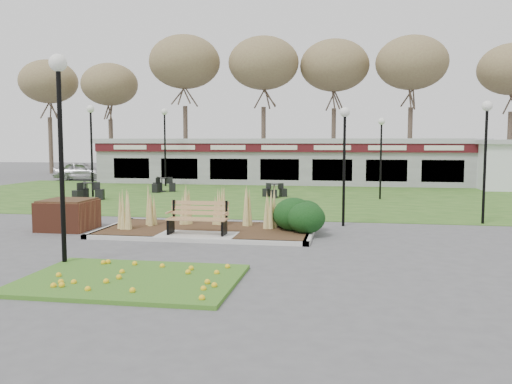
% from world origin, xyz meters
% --- Properties ---
extents(ground, '(100.00, 100.00, 0.00)m').
position_xyz_m(ground, '(0.00, 0.00, 0.00)').
color(ground, '#515154').
rests_on(ground, ground).
extents(lawn, '(34.00, 16.00, 0.02)m').
position_xyz_m(lawn, '(0.00, 12.00, 0.01)').
color(lawn, '#2B551B').
rests_on(lawn, ground).
extents(flower_bed, '(4.20, 3.00, 0.16)m').
position_xyz_m(flower_bed, '(0.00, -4.60, 0.07)').
color(flower_bed, '#266B1E').
rests_on(flower_bed, ground).
extents(planting_bed, '(6.75, 3.40, 1.27)m').
position_xyz_m(planting_bed, '(1.27, 1.35, 0.37)').
color(planting_bed, '#352715').
rests_on(planting_bed, ground).
extents(park_bench, '(1.70, 0.66, 0.93)m').
position_xyz_m(park_bench, '(0.00, 0.25, 0.59)').
color(park_bench, '#A36C49').
rests_on(park_bench, ground).
extents(brick_planter, '(1.50, 1.50, 0.95)m').
position_xyz_m(brick_planter, '(-4.40, 1.00, 0.48)').
color(brick_planter, brown).
rests_on(brick_planter, ground).
extents(food_pavilion, '(24.60, 3.40, 2.90)m').
position_xyz_m(food_pavilion, '(0.00, 19.96, 1.48)').
color(food_pavilion, gray).
rests_on(food_pavilion, ground).
extents(tree_backdrop, '(47.24, 5.24, 10.36)m').
position_xyz_m(tree_backdrop, '(0.00, 28.00, 8.36)').
color(tree_backdrop, '#47382B').
rests_on(tree_backdrop, ground).
extents(lamp_post_near_left, '(0.38, 0.38, 4.61)m').
position_xyz_m(lamp_post_near_left, '(-2.01, -3.50, 3.36)').
color(lamp_post_near_left, black).
rests_on(lamp_post_near_left, ground).
extents(lamp_post_near_right, '(0.34, 0.34, 4.06)m').
position_xyz_m(lamp_post_near_right, '(8.60, 4.36, 2.96)').
color(lamp_post_near_right, black).
rests_on(lamp_post_near_right, ground).
extents(lamp_post_mid_left, '(0.37, 0.37, 4.48)m').
position_xyz_m(lamp_post_mid_left, '(-8.20, 10.30, 3.27)').
color(lamp_post_mid_left, black).
rests_on(lamp_post_mid_left, ground).
extents(lamp_post_mid_right, '(0.32, 0.32, 3.82)m').
position_xyz_m(lamp_post_mid_right, '(4.04, 3.18, 2.79)').
color(lamp_post_mid_right, black).
rests_on(lamp_post_mid_right, ground).
extents(lamp_post_far_right, '(0.32, 0.32, 3.82)m').
position_xyz_m(lamp_post_far_right, '(5.66, 11.58, 2.78)').
color(lamp_post_far_right, black).
rests_on(lamp_post_far_right, ground).
extents(lamp_post_far_left, '(0.39, 0.39, 4.70)m').
position_xyz_m(lamp_post_far_left, '(-6.80, 17.00, 3.42)').
color(lamp_post_far_left, black).
rests_on(lamp_post_far_left, ground).
extents(bistro_set_a, '(1.40, 1.37, 0.76)m').
position_xyz_m(bistro_set_a, '(-5.74, 13.39, 0.27)').
color(bistro_set_a, black).
rests_on(bistro_set_a, ground).
extents(bistro_set_b, '(1.42, 1.48, 0.80)m').
position_xyz_m(bistro_set_b, '(-7.82, 8.98, 0.29)').
color(bistro_set_b, black).
rests_on(bistro_set_b, ground).
extents(bistro_set_d, '(1.23, 1.11, 0.65)m').
position_xyz_m(bistro_set_d, '(0.63, 11.60, 0.24)').
color(bistro_set_d, black).
rests_on(bistro_set_d, ground).
extents(car_silver, '(4.01, 2.06, 1.31)m').
position_xyz_m(car_silver, '(-14.32, 21.00, 0.65)').
color(car_silver, '#B5B4BA').
rests_on(car_silver, ground).
extents(car_black, '(3.95, 2.00, 1.24)m').
position_xyz_m(car_black, '(-12.89, 25.34, 0.62)').
color(car_black, black).
rests_on(car_black, ground).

